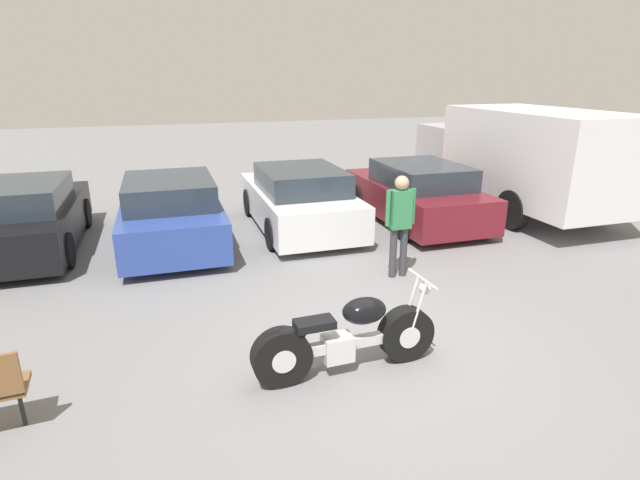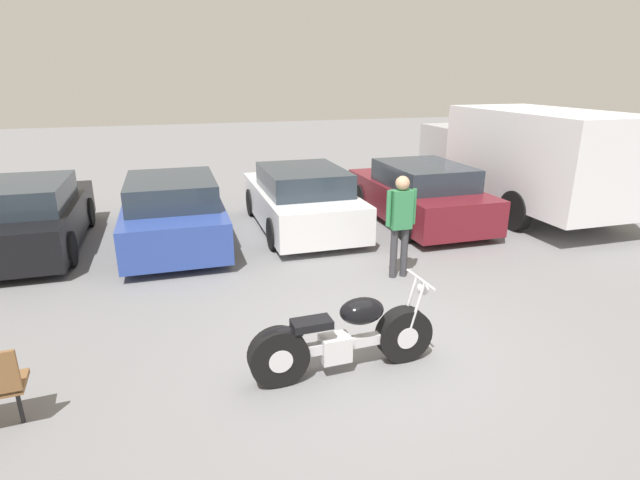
# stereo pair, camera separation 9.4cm
# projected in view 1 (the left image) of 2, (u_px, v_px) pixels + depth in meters

# --- Properties ---
(ground_plane) EXTENTS (60.00, 60.00, 0.00)m
(ground_plane) POSITION_uv_depth(u_px,v_px,m) (376.00, 347.00, 6.25)
(ground_plane) COLOR slate
(motorcycle) EXTENTS (2.19, 0.62, 1.02)m
(motorcycle) POSITION_uv_depth(u_px,v_px,m) (345.00, 338.00, 5.62)
(motorcycle) COLOR black
(motorcycle) RESTS_ON ground_plane
(parked_car_black) EXTENTS (1.93, 4.13, 1.36)m
(parked_car_black) POSITION_uv_depth(u_px,v_px,m) (23.00, 218.00, 9.44)
(parked_car_black) COLOR black
(parked_car_black) RESTS_ON ground_plane
(parked_car_blue) EXTENTS (1.93, 4.13, 1.36)m
(parked_car_blue) POSITION_uv_depth(u_px,v_px,m) (171.00, 212.00, 9.85)
(parked_car_blue) COLOR #2D479E
(parked_car_blue) RESTS_ON ground_plane
(parked_car_white) EXTENTS (1.93, 4.13, 1.36)m
(parked_car_white) POSITION_uv_depth(u_px,v_px,m) (299.00, 199.00, 10.84)
(parked_car_white) COLOR white
(parked_car_white) RESTS_ON ground_plane
(parked_car_maroon) EXTENTS (1.93, 4.13, 1.36)m
(parked_car_maroon) POSITION_uv_depth(u_px,v_px,m) (416.00, 194.00, 11.34)
(parked_car_maroon) COLOR maroon
(parked_car_maroon) RESTS_ON ground_plane
(delivery_truck) EXTENTS (2.32, 6.02, 2.47)m
(delivery_truck) POSITION_uv_depth(u_px,v_px,m) (520.00, 155.00, 11.96)
(delivery_truck) COLOR silver
(delivery_truck) RESTS_ON ground_plane
(person_standing) EXTENTS (0.52, 0.23, 1.71)m
(person_standing) POSITION_uv_depth(u_px,v_px,m) (400.00, 218.00, 8.10)
(person_standing) COLOR #38383D
(person_standing) RESTS_ON ground_plane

